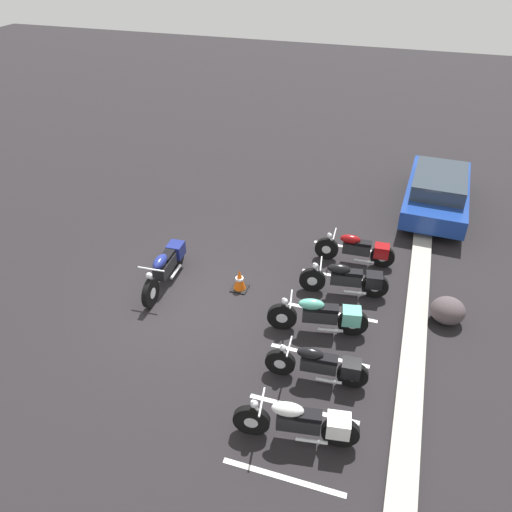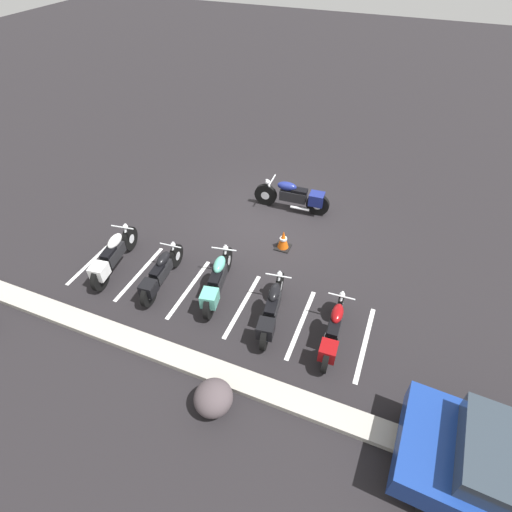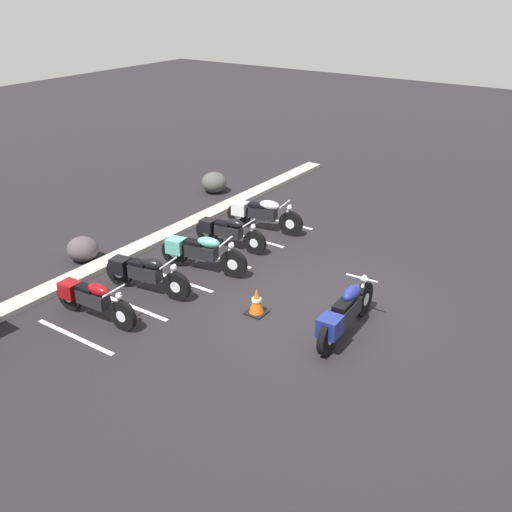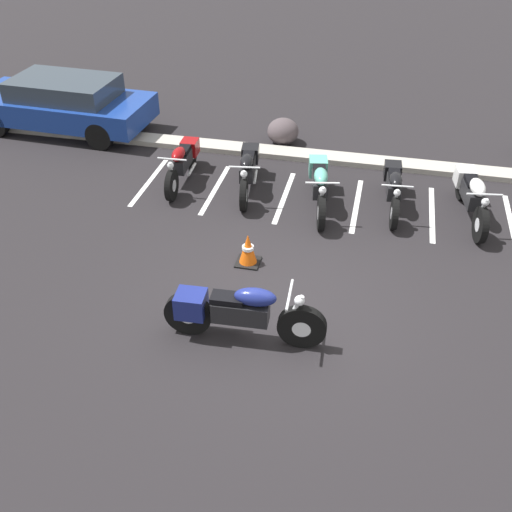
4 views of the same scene
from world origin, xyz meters
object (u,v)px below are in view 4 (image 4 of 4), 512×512
object	(u,v)px
parked_bike_1	(248,168)
landscape_rock_1	(283,131)
parked_bike_3	(393,186)
traffic_cone	(248,250)
parked_bike_2	(319,183)
motorcycle_navy_featured	(236,312)
parked_bike_4	(471,194)
parked_bike_0	(183,161)
car_blue	(63,103)

from	to	relation	value
parked_bike_1	landscape_rock_1	size ratio (longest dim) A/B	2.79
parked_bike_3	traffic_cone	distance (m)	3.40
parked_bike_1	traffic_cone	bearing A→B (deg)	5.18
parked_bike_2	landscape_rock_1	world-z (taller)	parked_bike_2
motorcycle_navy_featured	parked_bike_3	world-z (taller)	motorcycle_navy_featured
motorcycle_navy_featured	parked_bike_2	xyz separation A→B (m)	(0.62, 4.08, -0.03)
parked_bike_2	parked_bike_4	size ratio (longest dim) A/B	1.00
traffic_cone	landscape_rock_1	bearing A→B (deg)	93.78
traffic_cone	parked_bike_4	bearing A→B (deg)	33.35
parked_bike_0	parked_bike_2	bearing A→B (deg)	79.97
parked_bike_4	car_blue	bearing A→B (deg)	-110.56
parked_bike_3	parked_bike_4	xyz separation A→B (m)	(1.44, -0.05, 0.04)
parked_bike_3	motorcycle_navy_featured	bearing A→B (deg)	-29.56
parked_bike_0	parked_bike_3	xyz separation A→B (m)	(4.32, -0.11, -0.01)
parked_bike_1	parked_bike_3	size ratio (longest dim) A/B	1.05
parked_bike_1	car_blue	size ratio (longest dim) A/B	0.49
parked_bike_4	landscape_rock_1	xyz separation A→B (m)	(-4.06, 2.41, -0.16)
landscape_rock_1	car_blue	bearing A→B (deg)	-175.86
parked_bike_2	car_blue	xyz separation A→B (m)	(-6.56, 2.24, 0.22)
parked_bike_3	parked_bike_4	world-z (taller)	parked_bike_4
parked_bike_0	parked_bike_3	distance (m)	4.32
parked_bike_4	traffic_cone	xyz separation A→B (m)	(-3.74, -2.46, -0.20)
parked_bike_3	car_blue	bearing A→B (deg)	-108.39
car_blue	parked_bike_1	bearing A→B (deg)	161.83
parked_bike_2	landscape_rock_1	distance (m)	2.90
parked_bike_4	traffic_cone	world-z (taller)	parked_bike_4
parked_bike_3	landscape_rock_1	world-z (taller)	parked_bike_3
parked_bike_3	car_blue	xyz separation A→B (m)	(-7.97, 1.97, 0.25)
motorcycle_navy_featured	parked_bike_1	size ratio (longest dim) A/B	1.10
parked_bike_1	parked_bike_2	xyz separation A→B (m)	(1.50, -0.32, 0.01)
parked_bike_2	parked_bike_0	bearing A→B (deg)	-107.86
car_blue	motorcycle_navy_featured	bearing A→B (deg)	135.80
motorcycle_navy_featured	landscape_rock_1	bearing A→B (deg)	91.98
landscape_rock_1	traffic_cone	xyz separation A→B (m)	(0.32, -4.87, -0.03)
motorcycle_navy_featured	parked_bike_2	distance (m)	4.12
parked_bike_0	traffic_cone	xyz separation A→B (m)	(2.02, -2.61, -0.17)
motorcycle_navy_featured	traffic_cone	size ratio (longest dim) A/B	4.13
parked_bike_0	parked_bike_4	world-z (taller)	parked_bike_4
motorcycle_navy_featured	parked_bike_1	world-z (taller)	motorcycle_navy_featured
parked_bike_1	parked_bike_3	bearing A→B (deg)	80.57
parked_bike_0	landscape_rock_1	world-z (taller)	parked_bike_0
parked_bike_4	landscape_rock_1	distance (m)	4.72
parked_bike_2	landscape_rock_1	xyz separation A→B (m)	(-1.21, 2.63, -0.16)
parked_bike_3	car_blue	world-z (taller)	car_blue
parked_bike_2	traffic_cone	distance (m)	2.42
parked_bike_4	parked_bike_3	bearing A→B (deg)	-100.28
parked_bike_3	parked_bike_1	bearing A→B (deg)	-95.63
parked_bike_2	traffic_cone	size ratio (longest dim) A/B	3.86
motorcycle_navy_featured	car_blue	bearing A→B (deg)	130.22
motorcycle_navy_featured	parked_bike_4	distance (m)	5.52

